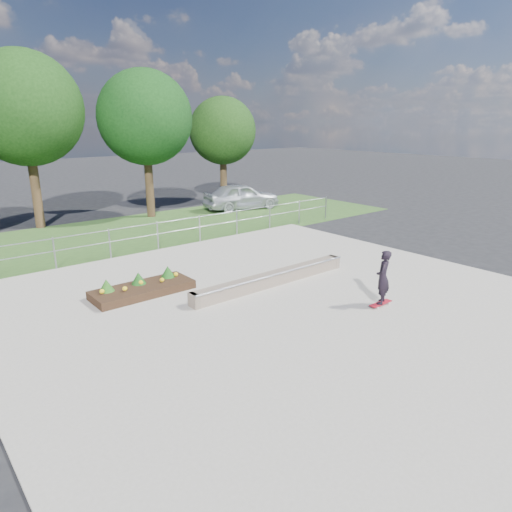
# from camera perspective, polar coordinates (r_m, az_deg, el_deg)

# --- Properties ---
(ground) EXTENTS (120.00, 120.00, 0.00)m
(ground) POSITION_cam_1_polar(r_m,az_deg,el_deg) (13.10, 3.52, -6.22)
(ground) COLOR black
(ground) RESTS_ON ground
(grass_verge) EXTENTS (30.00, 8.00, 0.02)m
(grass_verge) POSITION_cam_1_polar(r_m,az_deg,el_deg) (22.05, -16.33, 2.58)
(grass_verge) COLOR #2B4C1E
(grass_verge) RESTS_ON ground
(concrete_slab) EXTENTS (15.00, 15.00, 0.06)m
(concrete_slab) POSITION_cam_1_polar(r_m,az_deg,el_deg) (13.09, 3.52, -6.09)
(concrete_slab) COLOR gray
(concrete_slab) RESTS_ON ground
(fence) EXTENTS (20.06, 0.06, 1.20)m
(fence) POSITION_cam_1_polar(r_m,az_deg,el_deg) (18.78, -12.21, 2.92)
(fence) COLOR gray
(fence) RESTS_ON ground
(tree_mid_left) EXTENTS (5.25, 5.25, 8.25)m
(tree_mid_left) POSITION_cam_1_polar(r_m,az_deg,el_deg) (24.51, -26.93, 16.07)
(tree_mid_left) COLOR #382516
(tree_mid_left) RESTS_ON ground
(tree_mid_right) EXTENTS (4.90, 4.90, 7.70)m
(tree_mid_right) POSITION_cam_1_polar(r_m,az_deg,el_deg) (25.45, -13.71, 16.42)
(tree_mid_right) COLOR #322214
(tree_mid_right) RESTS_ON ground
(tree_far_right) EXTENTS (4.20, 4.20, 6.60)m
(tree_far_right) POSITION_cam_1_polar(r_m,az_deg,el_deg) (29.83, -4.20, 15.31)
(tree_far_right) COLOR #352515
(tree_far_right) RESTS_ON ground
(grind_ledge) EXTENTS (6.00, 0.44, 0.43)m
(grind_ledge) POSITION_cam_1_polar(r_m,az_deg,el_deg) (14.47, 2.09, -2.84)
(grind_ledge) COLOR #66584B
(grind_ledge) RESTS_ON concrete_slab
(planter_bed) EXTENTS (3.00, 1.20, 0.61)m
(planter_bed) POSITION_cam_1_polar(r_m,az_deg,el_deg) (14.19, -14.06, -3.83)
(planter_bed) COLOR black
(planter_bed) RESTS_ON concrete_slab
(skateboarder) EXTENTS (0.80, 0.59, 1.61)m
(skateboarder) POSITION_cam_1_polar(r_m,az_deg,el_deg) (13.11, 15.58, -2.61)
(skateboarder) COLOR silver
(skateboarder) RESTS_ON concrete_slab
(parked_car) EXTENTS (4.80, 2.68, 1.54)m
(parked_car) POSITION_cam_1_polar(r_m,az_deg,el_deg) (27.43, -1.83, 7.47)
(parked_car) COLOR silver
(parked_car) RESTS_ON ground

